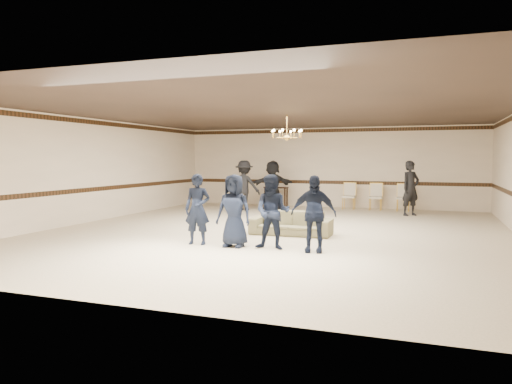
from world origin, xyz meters
TOP-DOWN VIEW (x-y plane):
  - room at (0.00, 0.00)m, footprint 12.01×14.01m
  - chair_rail at (0.00, 6.99)m, footprint 12.00×0.02m
  - crown_molding at (0.00, 6.99)m, footprint 12.00×0.02m
  - chandelier at (0.00, 1.00)m, footprint 0.94×0.94m
  - boy_a at (-1.10, -2.48)m, footprint 0.64×0.47m
  - boy_b at (-0.20, -2.48)m, footprint 0.79×0.52m
  - boy_c at (0.70, -2.48)m, footprint 0.81×0.65m
  - boy_d at (1.60, -2.48)m, footprint 0.99×0.51m
  - settee at (0.54, -0.42)m, footprint 2.09×0.84m
  - adult_left at (-2.74, 4.68)m, footprint 1.23×0.72m
  - adult_mid at (-1.84, 5.38)m, footprint 1.73×1.49m
  - adult_right at (3.26, 4.98)m, footprint 0.81×0.80m
  - banquet_chair_left at (0.96, 6.28)m, footprint 0.49×0.49m
  - banquet_chair_mid at (1.96, 6.28)m, footprint 0.49×0.49m
  - banquet_chair_right at (2.96, 6.28)m, footprint 0.50×0.50m
  - console_table at (-2.04, 6.48)m, footprint 0.96×0.41m

SIDE VIEW (x-z plane):
  - settee at x=0.54m, z-range 0.00..0.61m
  - console_table at x=-2.04m, z-range 0.00..0.80m
  - banquet_chair_left at x=0.96m, z-range 0.00..1.01m
  - banquet_chair_mid at x=1.96m, z-range 0.00..1.01m
  - banquet_chair_right at x=2.96m, z-range 0.00..1.01m
  - boy_a at x=-1.10m, z-range 0.00..1.62m
  - boy_b at x=-0.20m, z-range 0.00..1.62m
  - boy_c at x=0.70m, z-range 0.00..1.62m
  - boy_d at x=1.60m, z-range 0.00..1.62m
  - adult_left at x=-2.74m, z-range 0.00..1.88m
  - adult_mid at x=-1.84m, z-range 0.00..1.88m
  - adult_right at x=3.26m, z-range 0.00..1.88m
  - chair_rail at x=0.00m, z-range 0.93..1.07m
  - room at x=0.00m, z-range -0.01..3.20m
  - chandelier at x=0.00m, z-range 2.43..3.32m
  - crown_molding at x=0.00m, z-range 3.01..3.15m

